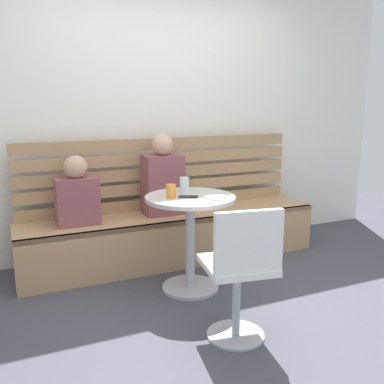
{
  "coord_description": "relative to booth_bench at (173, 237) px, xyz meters",
  "views": [
    {
      "loc": [
        -1.38,
        -2.29,
        1.44
      ],
      "look_at": [
        -0.05,
        0.66,
        0.75
      ],
      "focal_mm": 40.28,
      "sensor_mm": 36.0,
      "label": 1
    }
  ],
  "objects": [
    {
      "name": "person_adult",
      "position": [
        -0.08,
        0.03,
        0.54
      ],
      "size": [
        0.34,
        0.22,
        0.71
      ],
      "color": "brown",
      "rests_on": "booth_bench"
    },
    {
      "name": "cup_tumbler_orange",
      "position": [
        -0.26,
        -0.62,
        0.57
      ],
      "size": [
        0.07,
        0.07,
        0.1
      ],
      "primitive_type": "cylinder",
      "color": "orange",
      "rests_on": "cafe_table"
    },
    {
      "name": "cup_glass_tall",
      "position": [
        -0.1,
        -0.49,
        0.58
      ],
      "size": [
        0.07,
        0.07,
        0.12
      ],
      "primitive_type": "cylinder",
      "color": "silver",
      "rests_on": "cafe_table"
    },
    {
      "name": "plate_small",
      "position": [
        0.04,
        -0.77,
        0.52
      ],
      "size": [
        0.17,
        0.17,
        0.01
      ],
      "primitive_type": "cylinder",
      "color": "white",
      "rests_on": "cafe_table"
    },
    {
      "name": "ground",
      "position": [
        0.0,
        -1.2,
        -0.22
      ],
      "size": [
        8.0,
        8.0,
        0.0
      ],
      "primitive_type": "plane",
      "color": "#42424C"
    },
    {
      "name": "booth_bench",
      "position": [
        0.0,
        0.0,
        0.0
      ],
      "size": [
        2.7,
        0.52,
        0.44
      ],
      "color": "tan",
      "rests_on": "ground"
    },
    {
      "name": "phone_on_table",
      "position": [
        -0.13,
        -0.65,
        0.52
      ],
      "size": [
        0.16,
        0.13,
        0.01
      ],
      "primitive_type": "cube",
      "rotation": [
        0.0,
        0.0,
        1.0
      ],
      "color": "black",
      "rests_on": "cafe_table"
    },
    {
      "name": "white_chair",
      "position": [
        -0.14,
        -1.44,
        0.24
      ],
      "size": [
        0.46,
        0.46,
        0.85
      ],
      "color": "#ADADB2",
      "rests_on": "ground"
    },
    {
      "name": "booth_backrest",
      "position": [
        0.0,
        0.24,
        0.56
      ],
      "size": [
        2.65,
        0.04,
        0.66
      ],
      "color": "#A68157",
      "rests_on": "booth_bench"
    },
    {
      "name": "back_wall",
      "position": [
        0.0,
        0.44,
        1.23
      ],
      "size": [
        5.2,
        0.1,
        2.9
      ],
      "primitive_type": "cube",
      "color": "white",
      "rests_on": "ground"
    },
    {
      "name": "cafe_table",
      "position": [
        -0.11,
        -0.62,
        0.3
      ],
      "size": [
        0.68,
        0.68,
        0.74
      ],
      "color": "#ADADB2",
      "rests_on": "ground"
    },
    {
      "name": "person_child_left",
      "position": [
        -0.83,
        0.02,
        0.47
      ],
      "size": [
        0.34,
        0.22,
        0.57
      ],
      "color": "brown",
      "rests_on": "booth_bench"
    }
  ]
}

